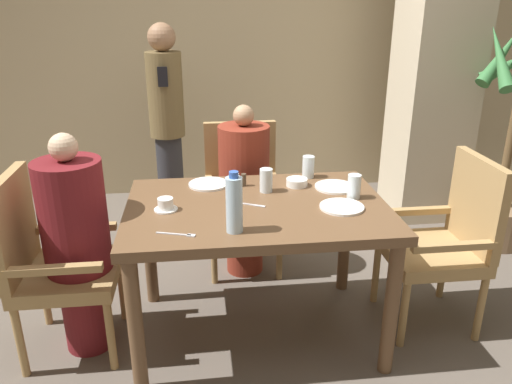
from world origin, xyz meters
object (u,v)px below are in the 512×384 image
at_px(diner_in_left_chair, 77,244).
at_px(diner_in_far_chair, 244,190).
at_px(chair_far_side, 242,190).
at_px(potted_palm, 507,161).
at_px(water_bottle, 234,204).
at_px(glass_tall_far, 308,167).
at_px(standing_host, 167,122).
at_px(teacup_with_saucer, 166,205).
at_px(glass_tall_mid, 354,187).
at_px(chair_right_side, 447,237).
at_px(plate_dessert_center, 335,187).
at_px(plate_main_right, 208,184).
at_px(bowl_small, 297,182).
at_px(chair_left_side, 50,259).
at_px(glass_tall_near, 266,180).
at_px(plate_main_left, 342,207).

distance_m(diner_in_left_chair, diner_in_far_chair, 1.12).
distance_m(chair_far_side, potted_palm, 1.90).
xyz_separation_m(diner_in_far_chair, water_bottle, (-0.13, -0.97, 0.31)).
bearing_deg(glass_tall_far, standing_host, 126.73).
bearing_deg(glass_tall_far, diner_in_far_chair, 137.30).
height_order(teacup_with_saucer, water_bottle, water_bottle).
bearing_deg(chair_far_side, diner_in_left_chair, -137.20).
relative_size(chair_far_side, glass_tall_mid, 7.58).
distance_m(chair_right_side, potted_palm, 1.23).
height_order(standing_host, plate_dessert_center, standing_host).
height_order(plate_main_right, bowl_small, bowl_small).
relative_size(chair_right_side, standing_host, 0.61).
distance_m(chair_left_side, glass_tall_mid, 1.57).
relative_size(plate_main_right, glass_tall_near, 1.73).
distance_m(chair_left_side, standing_host, 1.63).
height_order(chair_left_side, potted_palm, potted_palm).
relative_size(plate_main_left, glass_tall_near, 1.73).
distance_m(potted_palm, glass_tall_far, 1.64).
height_order(diner_in_far_chair, glass_tall_mid, diner_in_far_chair).
height_order(standing_host, potted_palm, potted_palm).
height_order(plate_main_left, teacup_with_saucer, teacup_with_saucer).
bearing_deg(chair_left_side, chair_far_side, 38.61).
bearing_deg(glass_tall_far, chair_left_side, -164.94).
height_order(standing_host, plate_main_right, standing_host).
bearing_deg(plate_dessert_center, glass_tall_near, -178.83).
xyz_separation_m(water_bottle, glass_tall_far, (0.47, 0.66, -0.07)).
bearing_deg(plate_main_right, plate_main_left, -32.04).
xyz_separation_m(diner_in_far_chair, chair_right_side, (1.03, -0.68, -0.06)).
xyz_separation_m(diner_in_far_chair, glass_tall_near, (0.07, -0.51, 0.24)).
distance_m(plate_main_left, plate_dessert_center, 0.28).
relative_size(diner_in_far_chair, standing_host, 0.72).
bearing_deg(bowl_small, chair_right_side, -17.03).
xyz_separation_m(teacup_with_saucer, glass_tall_far, (0.79, 0.39, 0.04)).
bearing_deg(plate_main_right, chair_left_side, -158.99).
xyz_separation_m(diner_in_left_chair, teacup_with_saucer, (0.44, -0.02, 0.19)).
xyz_separation_m(plate_main_right, plate_dessert_center, (0.68, -0.13, 0.00)).
xyz_separation_m(chair_right_side, teacup_with_saucer, (-1.48, -0.02, 0.27)).
distance_m(diner_in_far_chair, plate_main_right, 0.48).
xyz_separation_m(plate_dessert_center, water_bottle, (-0.58, -0.47, 0.12)).
distance_m(standing_host, teacup_with_saucer, 1.53).
bearing_deg(potted_palm, standing_host, 165.09).
bearing_deg(teacup_with_saucer, glass_tall_mid, 2.79).
xyz_separation_m(potted_palm, plate_main_right, (-2.13, -0.56, 0.13)).
xyz_separation_m(standing_host, bowl_small, (0.76, -1.27, -0.06)).
relative_size(diner_in_left_chair, standing_host, 0.74).
xyz_separation_m(diner_in_left_chair, water_bottle, (0.76, -0.29, 0.30)).
distance_m(plate_dessert_center, teacup_with_saucer, 0.92).
bearing_deg(potted_palm, diner_in_far_chair, -174.46).
height_order(chair_right_side, plate_main_left, chair_right_side).
xyz_separation_m(chair_right_side, glass_tall_near, (-0.96, 0.17, 0.30)).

